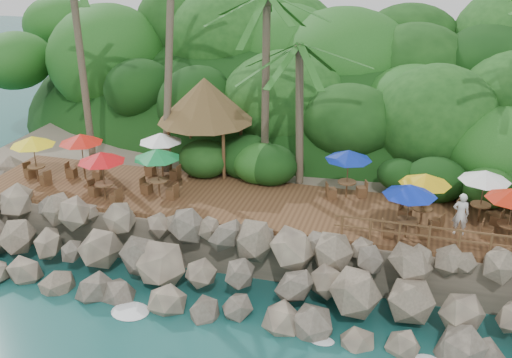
# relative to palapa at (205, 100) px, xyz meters

# --- Properties ---
(ground) EXTENTS (140.00, 140.00, 0.00)m
(ground) POSITION_rel_palapa_xyz_m (3.61, -9.50, -5.79)
(ground) COLOR #19514F
(ground) RESTS_ON ground
(land_base) EXTENTS (32.00, 25.20, 2.10)m
(land_base) POSITION_rel_palapa_xyz_m (3.61, 6.50, -4.74)
(land_base) COLOR gray
(land_base) RESTS_ON ground
(jungle_hill) EXTENTS (44.80, 28.00, 15.40)m
(jungle_hill) POSITION_rel_palapa_xyz_m (3.61, 14.00, -5.79)
(jungle_hill) COLOR #143811
(jungle_hill) RESTS_ON ground
(seawall) EXTENTS (29.00, 4.00, 2.30)m
(seawall) POSITION_rel_palapa_xyz_m (3.61, -7.50, -4.64)
(seawall) COLOR gray
(seawall) RESTS_ON ground
(terrace) EXTENTS (26.00, 5.00, 0.20)m
(terrace) POSITION_rel_palapa_xyz_m (3.61, -3.50, -3.59)
(terrace) COLOR brown
(terrace) RESTS_ON land_base
(jungle_foliage) EXTENTS (44.00, 16.00, 12.00)m
(jungle_foliage) POSITION_rel_palapa_xyz_m (3.61, 5.50, -5.79)
(jungle_foliage) COLOR #143811
(jungle_foliage) RESTS_ON ground
(foam_line) EXTENTS (25.20, 0.80, 0.06)m
(foam_line) POSITION_rel_palapa_xyz_m (3.61, -9.20, -5.76)
(foam_line) COLOR white
(foam_line) RESTS_ON ground
(palapa) EXTENTS (4.78, 4.78, 4.60)m
(palapa) POSITION_rel_palapa_xyz_m (0.00, 0.00, 0.00)
(palapa) COLOR brown
(palapa) RESTS_ON ground
(dining_clusters) EXTENTS (24.67, 5.30, 2.27)m
(dining_clusters) POSITION_rel_palapa_xyz_m (5.69, -3.59, -1.60)
(dining_clusters) COLOR brown
(dining_clusters) RESTS_ON terrace
(railing) EXTENTS (7.20, 0.10, 1.00)m
(railing) POSITION_rel_palapa_xyz_m (11.07, -5.85, -2.88)
(railing) COLOR brown
(railing) RESTS_ON terrace
(waiter) EXTENTS (0.67, 0.46, 1.76)m
(waiter) POSITION_rel_palapa_xyz_m (12.20, -4.22, -2.61)
(waiter) COLOR white
(waiter) RESTS_ON terrace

